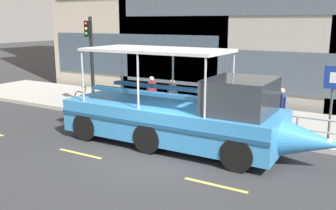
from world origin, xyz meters
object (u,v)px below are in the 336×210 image
Objects in this scene: parking_sign at (332,91)px; pedestrian_near_bow at (281,105)px; traffic_light_pole at (91,54)px; pedestrian_mid_right at (172,93)px; leaned_bicycle at (88,99)px; pedestrian_mid_left at (218,97)px; pedestrian_near_stern at (152,90)px; duck_tour_boat at (185,116)px.

parking_sign reaches higher than pedestrian_near_bow.
traffic_light_pole is 10.60m from parking_sign.
pedestrian_near_bow is 4.89m from pedestrian_mid_right.
leaned_bicycle is at bearing -169.88° from pedestrian_mid_right.
pedestrian_near_stern is (-3.15, -0.22, 0.04)m from pedestrian_mid_left.
parking_sign is 4.70m from pedestrian_mid_left.
pedestrian_mid_left is at bearing 7.72° from leaned_bicycle.
parking_sign is 5.00m from duck_tour_boat.
traffic_light_pole reaches higher than duck_tour_boat.
parking_sign is at bearing -0.54° from leaned_bicycle.
duck_tour_boat is (6.27, -2.41, -1.68)m from traffic_light_pole.
pedestrian_near_stern is (3.30, 0.66, 0.61)m from leaned_bicycle.
pedestrian_near_bow reaches higher than pedestrian_mid_right.
duck_tour_boat reaches higher than parking_sign.
pedestrian_mid_left is at bearing 93.69° from duck_tour_boat.
duck_tour_boat is (-4.30, -2.39, -0.88)m from parking_sign.
pedestrian_near_bow is (9.20, 0.40, 0.63)m from leaned_bicycle.
pedestrian_near_bow is at bearing -2.50° from pedestrian_near_stern.
traffic_light_pole is 4.34m from pedestrian_mid_right.
pedestrian_near_bow reaches higher than leaned_bicycle.
leaned_bicycle is 0.18× the size of duck_tour_boat.
leaned_bicycle is at bearing 179.46° from parking_sign.
pedestrian_near_bow reaches higher than pedestrian_mid_left.
pedestrian_mid_left reaches higher than pedestrian_mid_right.
pedestrian_near_stern is (-7.67, 0.76, -0.80)m from parking_sign.
duck_tour_boat is at bearing -150.96° from parking_sign.
leaned_bicycle is 9.23m from pedestrian_near_bow.
leaned_bicycle is 6.53m from pedestrian_mid_left.
duck_tour_boat reaches higher than pedestrian_mid_right.
pedestrian_mid_right is at bearing 6.34° from pedestrian_near_stern.
duck_tour_boat reaches higher than pedestrian_near_bow.
duck_tour_boat reaches higher than leaned_bicycle.
traffic_light_pole is 6.92m from duck_tour_boat.
leaned_bicycle is 1.07× the size of pedestrian_near_stern.
pedestrian_near_bow is 1.07× the size of pedestrian_mid_left.
pedestrian_near_stern is (-5.90, 0.26, -0.02)m from pedestrian_near_bow.
pedestrian_mid_left is at bearing 170.23° from pedestrian_near_bow.
leaned_bicycle is 4.43m from pedestrian_mid_right.
traffic_light_pole is at bearing -11.97° from leaned_bicycle.
traffic_light_pole reaches higher than pedestrian_near_bow.
pedestrian_mid_left is at bearing 3.92° from pedestrian_near_stern.
pedestrian_mid_right is at bearing 12.33° from traffic_light_pole.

